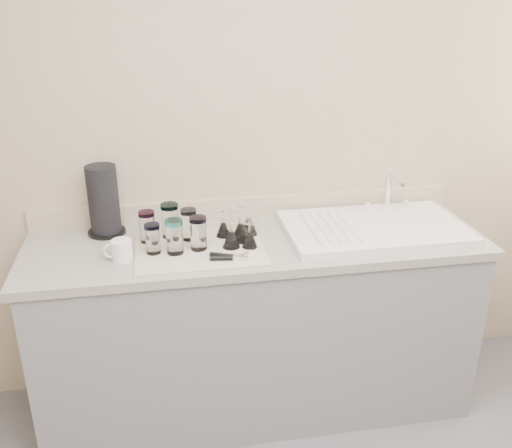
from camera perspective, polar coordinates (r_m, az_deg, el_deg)
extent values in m
cube|color=tan|center=(2.72, -1.00, 7.72)|extent=(3.50, 0.04, 2.50)
cube|color=slate|center=(2.79, 0.12, -10.44)|extent=(2.00, 0.60, 0.86)
cube|color=gray|center=(2.57, 0.13, -2.02)|extent=(2.06, 0.62, 0.04)
cube|color=white|center=(2.70, 11.71, -0.39)|extent=(0.82, 0.50, 0.03)
cylinder|color=silver|center=(2.88, 13.05, 3.32)|extent=(0.02, 0.02, 0.18)
cylinder|color=silver|center=(2.79, 13.82, 4.32)|extent=(0.02, 0.16, 0.02)
cylinder|color=silver|center=(2.87, 11.09, 1.91)|extent=(0.03, 0.03, 0.04)
cylinder|color=silver|center=(2.95, 14.73, 2.13)|extent=(0.03, 0.03, 0.04)
cube|color=beige|center=(2.48, -5.65, -2.49)|extent=(0.55, 0.42, 0.01)
cylinder|color=white|center=(2.55, -10.81, -0.45)|extent=(0.07, 0.07, 0.12)
cylinder|color=#EB2AB0|center=(2.52, -10.93, 1.03)|extent=(0.07, 0.07, 0.02)
cylinder|color=white|center=(2.58, -8.57, 0.14)|extent=(0.07, 0.07, 0.14)
cylinder|color=#199774|center=(2.55, -8.68, 1.77)|extent=(0.08, 0.08, 0.02)
cylinder|color=white|center=(2.54, -6.71, -0.22)|extent=(0.07, 0.07, 0.12)
cylinder|color=#8F83C6|center=(2.52, -6.78, 1.26)|extent=(0.07, 0.07, 0.02)
cylinder|color=white|center=(2.44, -10.27, -1.63)|extent=(0.06, 0.06, 0.11)
cylinder|color=#3234BE|center=(2.41, -10.38, -0.21)|extent=(0.07, 0.07, 0.02)
cylinder|color=white|center=(2.42, -8.14, -1.46)|extent=(0.07, 0.07, 0.13)
cylinder|color=#37C4C6|center=(2.39, -8.24, 0.19)|extent=(0.08, 0.08, 0.02)
cylinder|color=white|center=(2.44, -5.77, -1.11)|extent=(0.07, 0.07, 0.13)
cylinder|color=#6647A3|center=(2.41, -5.84, 0.48)|extent=(0.07, 0.07, 0.02)
cone|color=white|center=(2.57, -3.28, -0.54)|extent=(0.07, 0.07, 0.06)
cylinder|color=white|center=(2.55, -3.30, 0.65)|extent=(0.01, 0.01, 0.05)
cylinder|color=white|center=(2.54, -3.32, 1.26)|extent=(0.07, 0.07, 0.01)
cone|color=white|center=(2.59, -0.73, -0.26)|extent=(0.08, 0.08, 0.07)
cylinder|color=white|center=(2.56, -0.73, 1.13)|extent=(0.01, 0.01, 0.06)
cylinder|color=white|center=(2.55, -0.74, 1.84)|extent=(0.08, 0.08, 0.01)
cone|color=white|center=(2.46, -2.49, -1.54)|extent=(0.08, 0.08, 0.07)
cylinder|color=white|center=(2.44, -2.52, -0.13)|extent=(0.01, 0.01, 0.06)
cylinder|color=white|center=(2.42, -2.53, 0.58)|extent=(0.08, 0.08, 0.01)
cone|color=white|center=(2.46, -0.62, -1.61)|extent=(0.07, 0.07, 0.06)
cylinder|color=white|center=(2.44, -0.63, -0.37)|extent=(0.01, 0.01, 0.05)
cylinder|color=white|center=(2.43, -0.63, 0.27)|extent=(0.07, 0.07, 0.01)
cone|color=white|center=(2.52, -1.54, -0.78)|extent=(0.09, 0.09, 0.08)
cylinder|color=white|center=(2.49, -1.56, 0.80)|extent=(0.01, 0.01, 0.07)
cylinder|color=white|center=(2.48, -1.56, 1.61)|extent=(0.09, 0.09, 0.01)
cube|color=silver|center=(2.36, -1.53, -3.37)|extent=(0.07, 0.05, 0.02)
cylinder|color=black|center=(2.36, -3.12, -3.41)|extent=(0.13, 0.04, 0.02)
cylinder|color=black|center=(2.38, -3.19, -3.18)|extent=(0.12, 0.07, 0.02)
cylinder|color=white|center=(2.42, -13.24, -2.57)|extent=(0.09, 0.09, 0.09)
torus|color=white|center=(2.43, -14.29, -2.63)|extent=(0.07, 0.01, 0.07)
cylinder|color=black|center=(2.72, -14.67, -0.76)|extent=(0.17, 0.17, 0.01)
cylinder|color=black|center=(2.66, -15.01, 2.43)|extent=(0.14, 0.14, 0.31)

